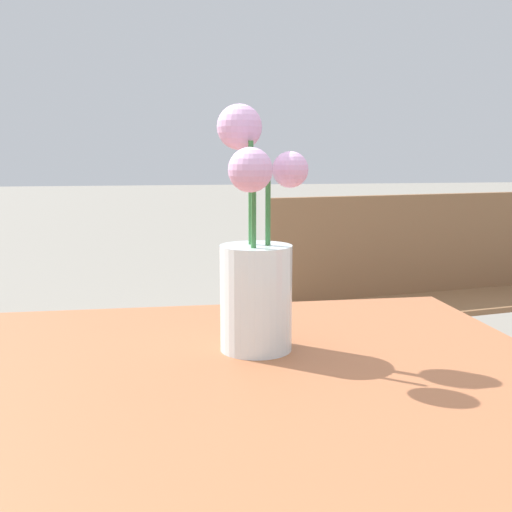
# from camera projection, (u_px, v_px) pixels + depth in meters

# --- Properties ---
(table_front) EXTENTS (1.01, 0.78, 0.74)m
(table_front) POSITION_uv_depth(u_px,v_px,m) (176.00, 463.00, 0.78)
(table_front) COLOR brown
(table_front) RESTS_ON ground_plane
(flower_vase) EXTENTS (0.12, 0.15, 0.34)m
(flower_vase) POSITION_uv_depth(u_px,v_px,m) (256.00, 273.00, 0.87)
(flower_vase) COLOR silver
(flower_vase) RESTS_ON table_front
(bench_near) EXTENTS (1.80, 0.66, 0.85)m
(bench_near) POSITION_uv_depth(u_px,v_px,m) (477.00, 288.00, 2.62)
(bench_near) COLOR brown
(bench_near) RESTS_ON ground_plane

